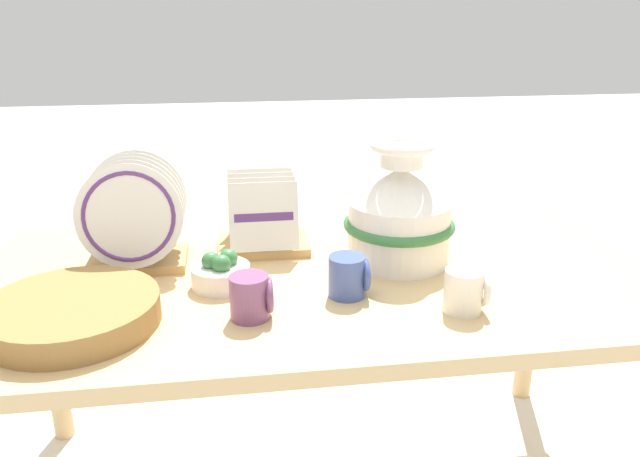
{
  "coord_description": "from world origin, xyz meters",
  "views": [
    {
      "loc": [
        -0.19,
        -1.29,
        1.21
      ],
      "look_at": [
        0.0,
        0.0,
        0.74
      ],
      "focal_mm": 35.0,
      "sensor_mm": 36.0,
      "label": 1
    }
  ],
  "objects": [
    {
      "name": "fruit_bowl",
      "position": [
        -0.22,
        -0.03,
        0.66
      ],
      "size": [
        0.13,
        0.13,
        0.08
      ],
      "color": "white",
      "rests_on": "display_table"
    },
    {
      "name": "dish_rack_round_plates",
      "position": [
        -0.42,
        0.11,
        0.74
      ],
      "size": [
        0.23,
        0.18,
        0.26
      ],
      "color": "tan",
      "rests_on": "display_table"
    },
    {
      "name": "ceramic_vase",
      "position": [
        0.19,
        0.05,
        0.75
      ],
      "size": [
        0.26,
        0.26,
        0.29
      ],
      "color": "white",
      "rests_on": "display_table"
    },
    {
      "name": "mug_cream_glaze",
      "position": [
        0.26,
        -0.22,
        0.67
      ],
      "size": [
        0.08,
        0.08,
        0.09
      ],
      "color": "silver",
      "rests_on": "display_table"
    },
    {
      "name": "mug_cobalt_glaze",
      "position": [
        0.04,
        -0.12,
        0.67
      ],
      "size": [
        0.08,
        0.08,
        0.09
      ],
      "color": "#42569E",
      "rests_on": "display_table"
    },
    {
      "name": "dish_rack_square_plates",
      "position": [
        -0.12,
        0.17,
        0.69
      ],
      "size": [
        0.22,
        0.17,
        0.19
      ],
      "color": "tan",
      "rests_on": "display_table"
    },
    {
      "name": "display_table",
      "position": [
        0.0,
        0.0,
        0.56
      ],
      "size": [
        1.53,
        0.79,
        0.63
      ],
      "color": "tan",
      "rests_on": "ground_plane"
    },
    {
      "name": "wicker_charger_stack",
      "position": [
        -0.5,
        -0.17,
        0.66
      ],
      "size": [
        0.33,
        0.33,
        0.05
      ],
      "color": "olive",
      "rests_on": "display_table"
    },
    {
      "name": "mug_plum_glaze",
      "position": [
        -0.16,
        -0.19,
        0.67
      ],
      "size": [
        0.08,
        0.08,
        0.09
      ],
      "color": "#7A4770",
      "rests_on": "display_table"
    }
  ]
}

